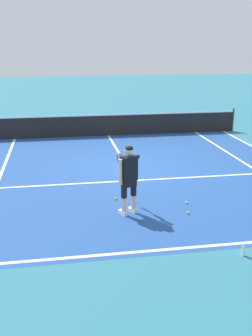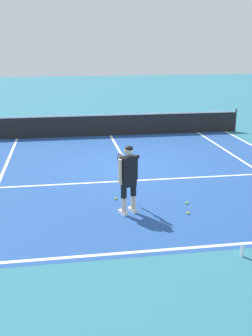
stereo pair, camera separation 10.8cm
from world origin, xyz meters
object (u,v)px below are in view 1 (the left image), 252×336
tennis_ball_near_feet (115,199)px  tennis_ball_by_baseline (188,213)px  tennis_ball_mid_court (187,203)px  water_bottle (243,249)px  tennis_player (128,175)px

tennis_ball_near_feet → tennis_ball_by_baseline: size_ratio=1.00×
tennis_ball_mid_court → water_bottle: size_ratio=0.25×
tennis_ball_near_feet → water_bottle: size_ratio=0.25×
water_bottle → tennis_ball_by_baseline: bearing=101.2°
tennis_player → tennis_ball_by_baseline: 1.75m
tennis_player → tennis_ball_by_baseline: tennis_player is taller
tennis_ball_by_baseline → water_bottle: 2.18m
tennis_ball_near_feet → tennis_ball_by_baseline: (1.62, -1.24, 0.00)m
tennis_ball_near_feet → tennis_ball_mid_court: size_ratio=1.00×
tennis_ball_by_baseline → water_bottle: (0.42, -2.14, 0.10)m
tennis_player → tennis_ball_near_feet: (-0.18, 0.94, -0.96)m
tennis_ball_mid_court → tennis_ball_near_feet: bearing=161.6°
tennis_ball_near_feet → tennis_player: bearing=-79.0°
tennis_ball_by_baseline → water_bottle: bearing=-78.8°
tennis_player → tennis_ball_near_feet: size_ratio=25.95×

